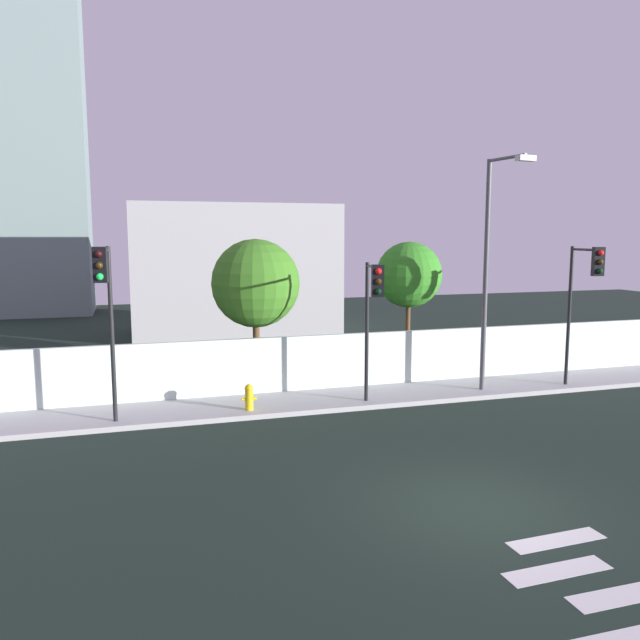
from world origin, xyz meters
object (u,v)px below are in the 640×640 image
at_px(traffic_light_left, 584,286).
at_px(roadside_tree_leftmost, 256,284).
at_px(traffic_light_center, 106,297).
at_px(traffic_light_right, 373,302).
at_px(fire_hydrant, 249,396).
at_px(roadside_tree_midleft, 409,275).
at_px(street_lamp_curbside, 491,258).

bearing_deg(traffic_light_left, roadside_tree_leftmost, 159.99).
xyz_separation_m(traffic_light_left, traffic_light_center, (-14.69, 0.28, 0.02)).
xyz_separation_m(traffic_light_right, roadside_tree_leftmost, (-2.71, 3.69, 0.33)).
relative_size(traffic_light_left, fire_hydrant, 6.13).
distance_m(traffic_light_right, roadside_tree_midleft, 4.70).
bearing_deg(street_lamp_curbside, roadside_tree_midleft, 118.19).
bearing_deg(traffic_light_left, street_lamp_curbside, 164.58).
xyz_separation_m(traffic_light_center, traffic_light_right, (7.33, -0.31, -0.33)).
bearing_deg(roadside_tree_leftmost, roadside_tree_midleft, 0.00).
bearing_deg(traffic_light_right, street_lamp_curbside, 10.92).
relative_size(traffic_light_center, fire_hydrant, 6.22).
height_order(traffic_light_center, fire_hydrant, traffic_light_center).
height_order(street_lamp_curbside, roadside_tree_leftmost, street_lamp_curbside).
relative_size(traffic_light_center, roadside_tree_midleft, 0.96).
xyz_separation_m(street_lamp_curbside, roadside_tree_leftmost, (-7.10, 2.85, -0.87)).
bearing_deg(roadside_tree_leftmost, street_lamp_curbside, -21.86).
height_order(traffic_light_left, street_lamp_curbside, street_lamp_curbside).
bearing_deg(traffic_light_right, traffic_light_center, 177.60).
bearing_deg(traffic_light_center, roadside_tree_midleft, 18.39).
distance_m(street_lamp_curbside, roadside_tree_leftmost, 7.70).
relative_size(fire_hydrant, roadside_tree_leftmost, 0.15).
height_order(traffic_light_center, roadside_tree_midleft, roadside_tree_midleft).
relative_size(street_lamp_curbside, fire_hydrant, 9.70).
bearing_deg(fire_hydrant, traffic_light_left, -4.48).
relative_size(traffic_light_right, roadside_tree_midleft, 0.85).
height_order(traffic_light_left, traffic_light_center, traffic_light_center).
bearing_deg(roadside_tree_midleft, street_lamp_curbside, -61.81).
xyz_separation_m(roadside_tree_leftmost, roadside_tree_midleft, (5.57, 0.00, 0.18)).
distance_m(traffic_light_center, traffic_light_right, 7.34).
bearing_deg(roadside_tree_midleft, traffic_light_center, -161.61).
bearing_deg(traffic_light_right, traffic_light_left, 0.21).
bearing_deg(traffic_light_right, roadside_tree_leftmost, 126.24).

